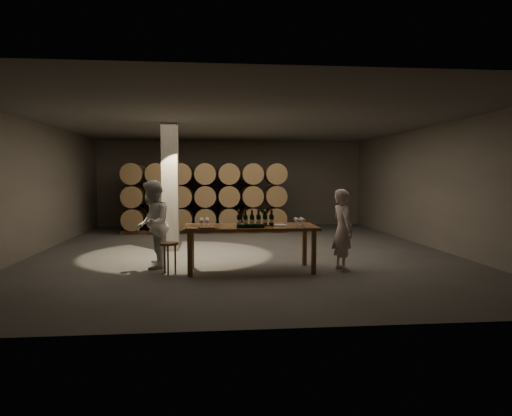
{
  "coord_description": "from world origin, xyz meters",
  "views": [
    {
      "loc": [
        -0.78,
        -11.45,
        1.88
      ],
      "look_at": [
        0.32,
        -0.35,
        1.1
      ],
      "focal_mm": 32.0,
      "sensor_mm": 36.0,
      "label": 1
    }
  ],
  "objects": [
    {
      "name": "glass_cluster_right",
      "position": [
        0.95,
        -2.65,
        1.02
      ],
      "size": [
        0.19,
        0.3,
        0.16
      ],
      "color": "silver",
      "rests_on": "tasting_table"
    },
    {
      "name": "tasting_table",
      "position": [
        0.0,
        -2.5,
        0.8
      ],
      "size": [
        2.6,
        1.1,
        0.9
      ],
      "color": "brown",
      "rests_on": "ground"
    },
    {
      "name": "glass_cluster_left",
      "position": [
        -0.91,
        -2.54,
        1.01
      ],
      "size": [
        0.19,
        0.52,
        0.16
      ],
      "color": "silver",
      "rests_on": "tasting_table"
    },
    {
      "name": "person_man",
      "position": [
        1.83,
        -2.64,
        0.81
      ],
      "size": [
        0.5,
        0.66,
        1.63
      ],
      "primitive_type": "imported",
      "rotation": [
        0.0,
        0.0,
        1.78
      ],
      "color": "beige",
      "rests_on": "ground"
    },
    {
      "name": "pen",
      "position": [
        -0.71,
        -2.95,
        0.91
      ],
      "size": [
        0.13,
        0.01,
        0.01
      ],
      "primitive_type": "cylinder",
      "rotation": [
        0.0,
        1.57,
        -0.01
      ],
      "color": "black",
      "rests_on": "tasting_table"
    },
    {
      "name": "bottle_cluster",
      "position": [
        0.09,
        -2.51,
        1.01
      ],
      "size": [
        0.73,
        0.23,
        0.31
      ],
      "color": "black",
      "rests_on": "tasting_table"
    },
    {
      "name": "stool",
      "position": [
        -1.59,
        -2.58,
        0.49
      ],
      "size": [
        0.36,
        0.36,
        0.6
      ],
      "rotation": [
        0.0,
        0.0,
        -0.13
      ],
      "color": "brown",
      "rests_on": "ground"
    },
    {
      "name": "notebook_corner",
      "position": [
        -1.12,
        -2.95,
        0.91
      ],
      "size": [
        0.27,
        0.31,
        0.02
      ],
      "primitive_type": "cube",
      "rotation": [
        0.0,
        0.0,
        -0.28
      ],
      "color": "brown",
      "rests_on": "tasting_table"
    },
    {
      "name": "lying_bottles",
      "position": [
        -0.03,
        -2.88,
        0.94
      ],
      "size": [
        0.62,
        0.08,
        0.08
      ],
      "color": "black",
      "rests_on": "tasting_table"
    },
    {
      "name": "barrel_stack_front",
      "position": [
        -0.96,
        3.8,
        1.2
      ],
      "size": [
        5.48,
        0.95,
        2.31
      ],
      "color": "brown",
      "rests_on": "ground"
    },
    {
      "name": "room",
      "position": [
        -1.8,
        0.2,
        1.6
      ],
      "size": [
        12.0,
        12.0,
        12.0
      ],
      "color": "#4E4C4A",
      "rests_on": "ground"
    },
    {
      "name": "person_woman",
      "position": [
        -1.98,
        -2.05,
        0.9
      ],
      "size": [
        0.7,
        0.89,
        1.8
      ],
      "primitive_type": "imported",
      "rotation": [
        0.0,
        0.0,
        -1.59
      ],
      "color": "silver",
      "rests_on": "ground"
    },
    {
      "name": "plate",
      "position": [
        0.58,
        -2.53,
        0.91
      ],
      "size": [
        0.29,
        0.29,
        0.02
      ],
      "primitive_type": "cylinder",
      "color": "silver",
      "rests_on": "tasting_table"
    },
    {
      "name": "barrel_stack_back",
      "position": [
        -1.35,
        5.2,
        1.2
      ],
      "size": [
        4.7,
        0.95,
        2.31
      ],
      "color": "brown",
      "rests_on": "ground"
    },
    {
      "name": "notebook_near",
      "position": [
        -0.86,
        -2.91,
        0.92
      ],
      "size": [
        0.3,
        0.25,
        0.03
      ],
      "primitive_type": "cube",
      "rotation": [
        0.0,
        0.0,
        0.13
      ],
      "color": "brown",
      "rests_on": "tasting_table"
    }
  ]
}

